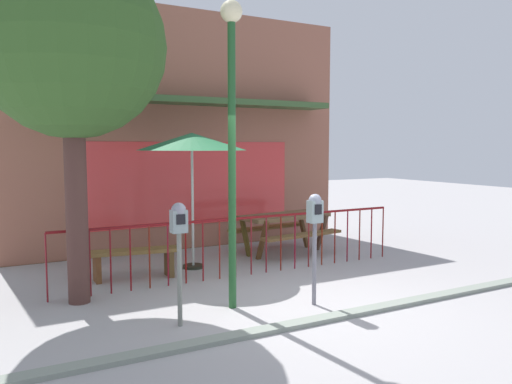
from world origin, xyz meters
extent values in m
plane|color=#A29E9F|center=(0.00, 0.00, 0.00)|extent=(40.00, 40.00, 0.00)
cube|color=brown|center=(0.00, 4.56, 0.00)|extent=(7.10, 0.54, 0.01)
cube|color=#945947|center=(0.00, 4.56, 2.43)|extent=(7.10, 0.50, 4.87)
cube|color=#D83838|center=(0.00, 4.30, 1.35)|extent=(4.62, 0.02, 1.70)
cube|color=#37552D|center=(0.00, 3.96, 2.99)|extent=(6.04, 0.71, 0.12)
cube|color=maroon|center=(0.00, 1.80, 0.95)|extent=(5.96, 0.04, 0.04)
cylinder|color=maroon|center=(-2.98, 1.80, 0.47)|extent=(0.02, 0.02, 0.95)
cylinder|color=maroon|center=(-2.70, 1.80, 0.47)|extent=(0.02, 0.02, 0.95)
cylinder|color=maroon|center=(-2.41, 1.80, 0.47)|extent=(0.02, 0.02, 0.95)
cylinder|color=maroon|center=(-2.13, 1.80, 0.47)|extent=(0.02, 0.02, 0.95)
cylinder|color=maroon|center=(-1.85, 1.80, 0.47)|extent=(0.02, 0.02, 0.95)
cylinder|color=maroon|center=(-1.56, 1.80, 0.47)|extent=(0.02, 0.02, 0.95)
cylinder|color=maroon|center=(-1.28, 1.80, 0.47)|extent=(0.02, 0.02, 0.95)
cylinder|color=maroon|center=(-0.99, 1.80, 0.47)|extent=(0.02, 0.02, 0.95)
cylinder|color=maroon|center=(-0.71, 1.80, 0.47)|extent=(0.02, 0.02, 0.95)
cylinder|color=maroon|center=(-0.43, 1.80, 0.47)|extent=(0.02, 0.02, 0.95)
cylinder|color=maroon|center=(-0.14, 1.80, 0.47)|extent=(0.02, 0.02, 0.95)
cylinder|color=maroon|center=(0.14, 1.80, 0.47)|extent=(0.02, 0.02, 0.95)
cylinder|color=maroon|center=(0.43, 1.80, 0.47)|extent=(0.02, 0.02, 0.95)
cylinder|color=maroon|center=(0.71, 1.80, 0.47)|extent=(0.02, 0.02, 0.95)
cylinder|color=maroon|center=(0.99, 1.80, 0.47)|extent=(0.02, 0.02, 0.95)
cylinder|color=maroon|center=(1.28, 1.80, 0.47)|extent=(0.02, 0.02, 0.95)
cylinder|color=maroon|center=(1.56, 1.80, 0.47)|extent=(0.02, 0.02, 0.95)
cylinder|color=maroon|center=(1.85, 1.80, 0.47)|extent=(0.02, 0.02, 0.95)
cylinder|color=maroon|center=(2.13, 1.80, 0.47)|extent=(0.02, 0.02, 0.95)
cylinder|color=maroon|center=(2.41, 1.80, 0.47)|extent=(0.02, 0.02, 0.95)
cylinder|color=maroon|center=(2.70, 1.80, 0.47)|extent=(0.02, 0.02, 0.95)
cylinder|color=maroon|center=(2.98, 1.80, 0.47)|extent=(0.02, 0.02, 0.95)
cube|color=brown|center=(1.50, 2.98, 0.74)|extent=(1.88, 0.98, 0.07)
cube|color=brown|center=(1.57, 2.43, 0.44)|extent=(1.82, 0.49, 0.05)
cube|color=brown|center=(1.43, 3.52, 0.44)|extent=(1.82, 0.49, 0.05)
cube|color=#55381C|center=(0.80, 2.60, 0.37)|extent=(0.11, 0.36, 0.78)
cube|color=#4D4018|center=(0.73, 3.16, 0.37)|extent=(0.11, 0.36, 0.78)
cube|color=brown|center=(2.27, 2.79, 0.37)|extent=(0.11, 0.36, 0.78)
cube|color=brown|center=(2.19, 3.35, 0.37)|extent=(0.11, 0.36, 0.78)
cylinder|color=black|center=(-0.53, 2.68, 0.03)|extent=(0.36, 0.36, 0.05)
cylinder|color=#B0B8B1|center=(-0.53, 2.68, 1.14)|extent=(0.04, 0.04, 2.29)
cone|color=#257243|center=(-0.53, 2.68, 2.19)|extent=(1.87, 1.87, 0.30)
cube|color=brown|center=(-1.63, 2.43, 0.45)|extent=(1.43, 0.54, 0.06)
cube|color=brown|center=(-2.19, 2.52, 0.23)|extent=(0.08, 0.29, 0.45)
cube|color=brown|center=(-1.08, 2.34, 0.23)|extent=(0.08, 0.29, 0.45)
cylinder|color=slate|center=(-1.71, 0.08, 0.56)|extent=(0.06, 0.06, 1.11)
cube|color=gray|center=(-1.71, 0.08, 1.24)|extent=(0.18, 0.14, 0.27)
sphere|color=gray|center=(-1.71, 0.08, 1.38)|extent=(0.17, 0.17, 0.17)
cube|color=black|center=(-1.71, 0.01, 1.28)|extent=(0.11, 0.01, 0.12)
cylinder|color=slate|center=(0.15, 0.00, 0.55)|extent=(0.06, 0.06, 1.11)
cube|color=#85999B|center=(0.15, 0.00, 1.25)|extent=(0.18, 0.14, 0.30)
sphere|color=gray|center=(0.15, 0.00, 1.40)|extent=(0.17, 0.17, 0.17)
cube|color=black|center=(0.15, -0.08, 1.29)|extent=(0.11, 0.01, 0.13)
cylinder|color=#4A2E29|center=(-2.60, 1.58, 1.38)|extent=(0.29, 0.29, 2.75)
sphere|color=#325623|center=(-2.60, 1.58, 3.43)|extent=(2.45, 2.45, 2.45)
cylinder|color=#1F4F25|center=(-0.87, 0.40, 1.83)|extent=(0.10, 0.10, 3.66)
sphere|color=beige|center=(-0.87, 0.40, 3.78)|extent=(0.28, 0.28, 0.28)
cube|color=gray|center=(0.00, -0.58, 0.00)|extent=(9.94, 0.20, 0.11)
camera|label=1|loc=(-3.65, -5.42, 2.11)|focal=35.36mm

